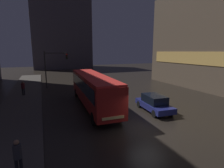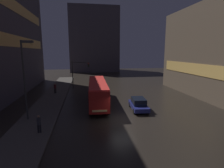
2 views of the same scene
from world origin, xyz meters
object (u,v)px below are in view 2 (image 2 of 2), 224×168
object	(u,v)px
bus_near	(98,90)
traffic_light_main	(79,70)
car_taxi	(138,104)
pedestrian_mid	(55,87)
pedestrian_near	(39,123)
street_lamp_sidewalk	(26,69)

from	to	relation	value
bus_near	traffic_light_main	xyz separation A→B (m)	(-2.85, 11.17, 1.82)
car_taxi	pedestrian_mid	size ratio (longest dim) A/B	2.57
car_taxi	pedestrian_mid	distance (m)	15.98
pedestrian_near	pedestrian_mid	xyz separation A→B (m)	(-1.05, 15.85, 0.08)
car_taxi	street_lamp_sidewalk	xyz separation A→B (m)	(-12.55, -1.52, 4.77)
pedestrian_near	bus_near	bearing A→B (deg)	-29.08
bus_near	car_taxi	bearing A→B (deg)	146.12
bus_near	pedestrian_near	bearing A→B (deg)	58.30
bus_near	pedestrian_near	distance (m)	10.51
car_taxi	traffic_light_main	xyz separation A→B (m)	(-7.72, 14.76, 3.03)
bus_near	traffic_light_main	size ratio (longest dim) A/B	2.16
pedestrian_near	street_lamp_sidewalk	distance (m)	5.97
bus_near	traffic_light_main	world-z (taller)	traffic_light_main
pedestrian_near	street_lamp_sidewalk	bearing A→B (deg)	31.93
bus_near	traffic_light_main	bearing A→B (deg)	-73.22
pedestrian_mid	pedestrian_near	bearing A→B (deg)	-66.43
bus_near	street_lamp_sidewalk	distance (m)	9.89
car_taxi	pedestrian_mid	world-z (taller)	pedestrian_mid
bus_near	traffic_light_main	distance (m)	11.67
pedestrian_near	traffic_light_main	xyz separation A→B (m)	(3.03, 19.83, 2.70)
pedestrian_mid	traffic_light_main	size ratio (longest dim) A/B	0.31
bus_near	street_lamp_sidewalk	bearing A→B (deg)	36.08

